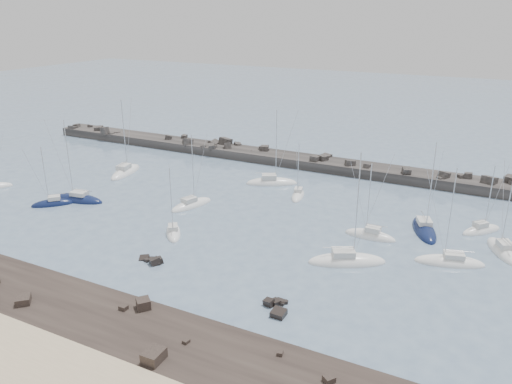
# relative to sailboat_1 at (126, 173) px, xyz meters

# --- Properties ---
(ground) EXTENTS (400.00, 400.00, 0.00)m
(ground) POSITION_rel_sailboat_1_xyz_m (30.33, -17.84, -0.16)
(ground) COLOR slate
(ground) RESTS_ON ground
(rock_shelf) EXTENTS (140.00, 12.00, 2.04)m
(rock_shelf) POSITION_rel_sailboat_1_xyz_m (30.26, -39.85, -0.13)
(rock_shelf) COLOR black
(rock_shelf) RESTS_ON ground
(rock_cluster_near) EXTENTS (3.84, 2.29, 1.53)m
(rock_cluster_near) POSITION_rel_sailboat_1_xyz_m (26.97, -26.27, -0.06)
(rock_cluster_near) COLOR black
(rock_cluster_near) RESTS_ON ground
(rock_cluster_far) EXTENTS (3.08, 3.76, 1.50)m
(rock_cluster_far) POSITION_rel_sailboat_1_xyz_m (45.14, -28.76, -0.10)
(rock_cluster_far) COLOR black
(rock_cluster_far) RESTS_ON ground
(breakwater) EXTENTS (115.00, 6.80, 5.07)m
(breakwater) POSITION_rel_sailboat_1_xyz_m (23.00, 20.15, 0.13)
(breakwater) COLOR #2C2927
(breakwater) RESTS_ON ground
(sailboat_1) EXTENTS (4.77, 9.94, 15.16)m
(sailboat_1) POSITION_rel_sailboat_1_xyz_m (0.00, 0.00, 0.00)
(sailboat_1) COLOR white
(sailboat_1) RESTS_ON ground
(sailboat_2) EXTENTS (6.06, 6.04, 10.53)m
(sailboat_2) POSITION_rel_sailboat_1_xyz_m (0.60, -18.06, -0.02)
(sailboat_2) COLOR #0F193F
(sailboat_2) RESTS_ON ground
(sailboat_3) EXTENTS (4.76, 8.26, 12.54)m
(sailboat_3) POSITION_rel_sailboat_1_xyz_m (20.74, -8.51, -0.02)
(sailboat_3) COLOR white
(sailboat_3) RESTS_ON ground
(sailboat_4) EXTENTS (9.45, 6.80, 14.54)m
(sailboat_4) POSITION_rel_sailboat_1_xyz_m (27.53, 7.12, -0.01)
(sailboat_4) COLOR white
(sailboat_4) RESTS_ON ground
(sailboat_5) EXTENTS (5.48, 6.28, 10.30)m
(sailboat_5) POSITION_rel_sailboat_1_xyz_m (24.29, -18.28, -0.02)
(sailboat_5) COLOR white
(sailboat_5) RESTS_ON ground
(sailboat_6) EXTENTS (3.40, 6.59, 10.14)m
(sailboat_6) POSITION_rel_sailboat_1_xyz_m (34.23, 3.27, -0.02)
(sailboat_6) COLOR white
(sailboat_6) RESTS_ON ground
(sailboat_7) EXTENTS (9.97, 7.13, 15.26)m
(sailboat_7) POSITION_rel_sailboat_1_xyz_m (48.50, -15.57, -0.01)
(sailboat_7) COLOR white
(sailboat_7) RESTS_ON ground
(sailboat_8) EXTENTS (5.87, 9.37, 14.15)m
(sailboat_8) POSITION_rel_sailboat_1_xyz_m (55.47, -1.54, -0.02)
(sailboat_8) COLOR #0F193F
(sailboat_8) RESTS_ON ground
(sailboat_9) EXTENTS (7.12, 2.26, 11.47)m
(sailboat_9) POSITION_rel_sailboat_1_xyz_m (49.17, -6.95, -0.01)
(sailboat_9) COLOR white
(sailboat_9) RESTS_ON ground
(sailboat_10) EXTENTS (5.48, 8.12, 12.55)m
(sailboat_10) POSITION_rel_sailboat_1_xyz_m (65.62, -3.80, -0.01)
(sailboat_10) COLOR white
(sailboat_10) RESTS_ON ground
(sailboat_11) EXTENTS (8.84, 4.90, 13.27)m
(sailboat_11) POSITION_rel_sailboat_1_xyz_m (59.90, -10.01, -0.03)
(sailboat_11) COLOR white
(sailboat_11) RESTS_ON ground
(sailboat_12) EXTENTS (5.87, 6.24, 10.65)m
(sailboat_12) POSITION_rel_sailboat_1_xyz_m (62.70, 1.84, -0.01)
(sailboat_12) COLOR white
(sailboat_12) RESTS_ON ground
(sailboat_13) EXTENTS (9.50, 4.28, 14.40)m
(sailboat_13) POSITION_rel_sailboat_1_xyz_m (2.68, -14.79, -0.02)
(sailboat_13) COLOR #0F193F
(sailboat_13) RESTS_ON ground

